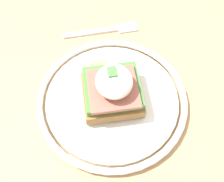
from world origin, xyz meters
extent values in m
cube|color=tan|center=(0.00, 0.00, 0.73)|extent=(0.82, 0.80, 0.03)
cylinder|color=tan|center=(-0.35, 0.34, 0.36)|extent=(0.06, 0.06, 0.71)
cylinder|color=silver|center=(0.03, 0.01, 0.75)|extent=(0.21, 0.21, 0.01)
torus|color=white|center=(0.03, 0.01, 0.75)|extent=(0.24, 0.24, 0.01)
cube|color=olive|center=(0.03, 0.01, 0.77)|extent=(0.08, 0.09, 0.02)
cube|color=#427A38|center=(0.03, 0.01, 0.78)|extent=(0.08, 0.08, 0.01)
cube|color=#9E5647|center=(0.04, 0.01, 0.79)|extent=(0.07, 0.07, 0.01)
ellipsoid|color=white|center=(0.04, 0.01, 0.81)|extent=(0.06, 0.05, 0.03)
cylinder|color=#EAD166|center=(-0.02, 0.00, 0.76)|extent=(0.05, 0.05, 0.00)
cube|color=#47843D|center=(0.03, 0.01, 0.83)|extent=(0.02, 0.01, 0.00)
cube|color=silver|center=(-0.11, -0.01, 0.74)|extent=(0.01, 0.10, 0.00)
cube|color=silver|center=(-0.12, 0.06, 0.74)|extent=(0.02, 0.04, 0.00)
camera|label=1|loc=(0.24, -0.02, 1.14)|focal=45.00mm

